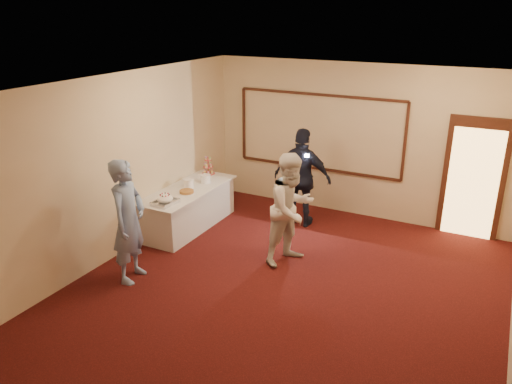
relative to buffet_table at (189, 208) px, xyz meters
The scene contains 14 objects.
floor 2.96m from the buffet_table, 28.69° to the right, with size 7.00×7.00×0.00m, color black.
room_walls 3.36m from the buffet_table, 28.69° to the right, with size 6.04×7.04×3.02m.
wall_molding 2.98m from the buffet_table, 49.31° to the left, with size 3.45×0.04×1.55m.
doorway 5.19m from the buffet_table, 23.42° to the left, with size 1.05×0.07×2.20m.
buffet_table is the anchor object (origin of this frame).
pavlova_tray 0.93m from the buffet_table, 83.78° to the right, with size 0.36×0.49×0.17m.
cupcake_stand 1.08m from the buffet_table, 98.64° to the left, with size 0.27×0.27×0.39m.
plate_stack_a 0.47m from the buffet_table, 113.05° to the left, with size 0.21×0.21×0.17m.
plate_stack_b 0.65m from the buffet_table, 76.31° to the left, with size 0.19×0.19×0.16m.
tart 0.48m from the buffet_table, 60.28° to the right, with size 0.30×0.30×0.06m.
man 2.10m from the buffet_table, 80.85° to the right, with size 0.70×0.46×1.92m, color #7C99CA.
woman 2.34m from the buffet_table, ahead, with size 0.90×0.70×1.84m, color silver.
guest 2.21m from the buffet_table, 30.45° to the left, with size 1.11×0.46×1.89m, color black.
camera_flash 2.43m from the buffet_table, 24.65° to the left, with size 0.07×0.04×0.05m, color white.
Camera 1 is at (2.56, -5.76, 3.96)m, focal length 35.00 mm.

